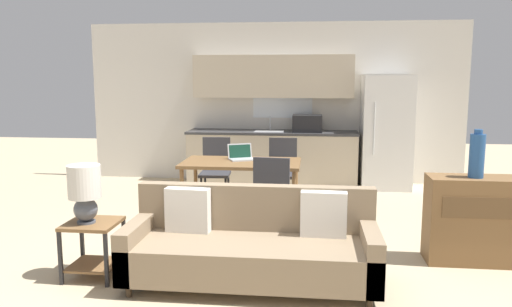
% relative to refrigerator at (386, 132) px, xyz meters
% --- Properties ---
extents(ground_plane, '(20.00, 20.00, 0.00)m').
position_rel_refrigerator_xyz_m(ground_plane, '(-1.85, -4.24, -0.91)').
color(ground_plane, tan).
extents(wall_back, '(6.40, 0.07, 2.70)m').
position_rel_refrigerator_xyz_m(wall_back, '(-1.84, 0.39, 0.44)').
color(wall_back, silver).
rests_on(wall_back, ground_plane).
extents(kitchen_counter, '(2.82, 0.65, 2.15)m').
position_rel_refrigerator_xyz_m(kitchen_counter, '(-1.83, 0.09, -0.07)').
color(kitchen_counter, beige).
rests_on(kitchen_counter, ground_plane).
extents(refrigerator, '(0.78, 0.71, 1.82)m').
position_rel_refrigerator_xyz_m(refrigerator, '(0.00, 0.00, 0.00)').
color(refrigerator, white).
rests_on(refrigerator, ground_plane).
extents(dining_table, '(1.48, 0.83, 0.73)m').
position_rel_refrigerator_xyz_m(dining_table, '(-2.07, -2.02, -0.24)').
color(dining_table, brown).
rests_on(dining_table, ground_plane).
extents(couch, '(2.15, 0.80, 0.82)m').
position_rel_refrigerator_xyz_m(couch, '(-1.69, -4.03, -0.58)').
color(couch, '#3D2D1E').
rests_on(couch, ground_plane).
extents(side_table, '(0.45, 0.45, 0.51)m').
position_rel_refrigerator_xyz_m(side_table, '(-3.12, -4.06, -0.57)').
color(side_table, brown).
rests_on(side_table, ground_plane).
extents(table_lamp, '(0.29, 0.29, 0.52)m').
position_rel_refrigerator_xyz_m(table_lamp, '(-3.16, -4.10, -0.10)').
color(table_lamp, '#4C515B').
rests_on(table_lamp, side_table).
extents(credenza, '(0.93, 0.39, 0.85)m').
position_rel_refrigerator_xyz_m(credenza, '(0.41, -3.30, -0.49)').
color(credenza, brown).
rests_on(credenza, ground_plane).
extents(vase, '(0.14, 0.14, 0.46)m').
position_rel_refrigerator_xyz_m(vase, '(0.37, -3.32, 0.15)').
color(vase, '#234C84').
rests_on(vase, credenza).
extents(dining_chair_far_right, '(0.42, 0.42, 0.93)m').
position_rel_refrigerator_xyz_m(dining_chair_far_right, '(-1.59, -1.24, -0.40)').
color(dining_chair_far_right, '#38383D').
rests_on(dining_chair_far_right, ground_plane).
extents(dining_chair_far_left, '(0.44, 0.44, 0.93)m').
position_rel_refrigerator_xyz_m(dining_chair_far_left, '(-2.55, -1.28, -0.40)').
color(dining_chair_far_left, '#38383D').
rests_on(dining_chair_far_left, ground_plane).
extents(dining_chair_near_right, '(0.46, 0.46, 0.93)m').
position_rel_refrigerator_xyz_m(dining_chair_near_right, '(-1.60, -2.79, -0.40)').
color(dining_chair_near_right, '#38383D').
rests_on(dining_chair_near_right, ground_plane).
extents(laptop, '(0.40, 0.37, 0.20)m').
position_rel_refrigerator_xyz_m(laptop, '(-2.09, -1.87, -0.13)').
color(laptop, '#B7BABC').
rests_on(laptop, dining_table).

